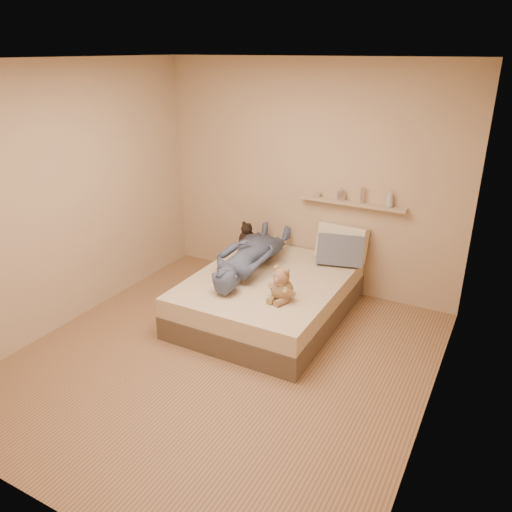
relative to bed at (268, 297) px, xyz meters
The scene contains 10 objects.
room 1.42m from the bed, 90.00° to the right, with size 3.80×3.80×3.80m.
bed is the anchor object (origin of this frame).
game_console 0.66m from the bed, 114.64° to the right, with size 0.17×0.10×0.05m.
teddy_bear 0.63m from the bed, 49.72° to the right, with size 0.29×0.29×0.36m.
dark_plush 0.98m from the bed, 133.50° to the left, with size 0.20×0.20×0.32m.
pillow_cream 1.06m from the bed, 59.09° to the left, with size 0.55×0.16×0.40m, color beige.
pillow_grey 0.96m from the bed, 52.34° to the left, with size 0.50×0.14×0.34m, color slate.
person 0.51m from the bed, 158.97° to the left, with size 0.56×1.53×0.37m, color #434F6A.
wall_shelf 1.38m from the bed, 58.82° to the left, with size 1.20×0.12×0.03m, color tan.
shelf_bottles 1.50m from the bed, 52.90° to the left, with size 0.89×0.10×0.19m.
Camera 1 is at (2.13, -3.30, 2.67)m, focal length 35.00 mm.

